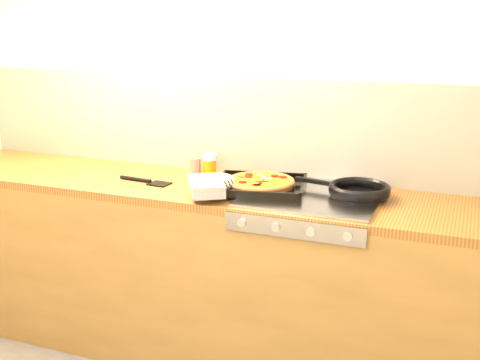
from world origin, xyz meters
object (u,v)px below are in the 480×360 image
at_px(pizza_on_tray, 246,183).
at_px(frying_pan, 358,191).
at_px(tomato_can, 195,167).
at_px(juice_glass, 210,165).

xyz_separation_m(pizza_on_tray, frying_pan, (0.50, 0.09, -0.00)).
xyz_separation_m(tomato_can, juice_glass, (0.07, 0.02, 0.01)).
distance_m(pizza_on_tray, frying_pan, 0.51).
bearing_deg(juice_glass, tomato_can, -162.13).
distance_m(pizza_on_tray, juice_glass, 0.34).
bearing_deg(frying_pan, pizza_on_tray, -170.16).
xyz_separation_m(pizza_on_tray, tomato_can, (-0.35, 0.18, 0.01)).
bearing_deg(tomato_can, juice_glass, 17.87).
relative_size(pizza_on_tray, juice_glass, 4.73).
height_order(pizza_on_tray, tomato_can, tomato_can).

